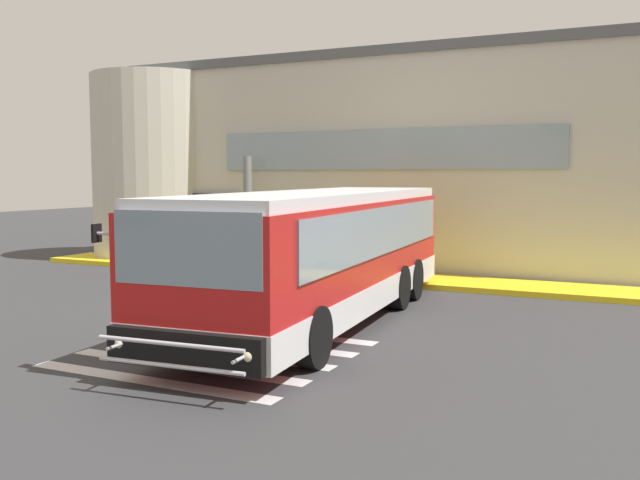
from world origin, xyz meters
TOP-DOWN VIEW (x-y plane):
  - ground_plane at (0.00, 0.00)m, footprint 80.00×90.00m
  - bay_paint_stripes at (2.00, -4.20)m, footprint 4.40×3.96m
  - terminal_building at (-0.66, 11.53)m, footprint 18.67×13.80m
  - boarding_curb at (0.00, 4.80)m, footprint 20.87×2.00m
  - entry_support_column at (-3.32, 5.40)m, footprint 0.28×0.28m
  - bus_main_foreground at (2.45, -1.11)m, footprint 3.45×10.95m
  - passenger_near_column at (-2.52, 4.61)m, footprint 0.59×0.25m
  - passenger_by_doorway at (-1.72, 5.06)m, footprint 0.52×0.50m
  - passenger_at_curb_edge at (-0.23, 4.27)m, footprint 0.40×0.50m
  - safety_bollard_yellow at (-1.59, 3.60)m, footprint 0.18×0.18m

SIDE VIEW (x-z plane):
  - ground_plane at x=0.00m, z-range -0.02..0.00m
  - bay_paint_stripes at x=2.00m, z-range 0.00..0.01m
  - boarding_curb at x=0.00m, z-range 0.00..0.15m
  - safety_bollard_yellow at x=-1.59m, z-range 0.00..0.90m
  - passenger_near_column at x=-2.52m, z-range 0.24..1.92m
  - passenger_at_curb_edge at x=-0.23m, z-range 0.24..1.92m
  - passenger_by_doorway at x=-1.72m, z-range 0.28..1.95m
  - bus_main_foreground at x=2.45m, z-range -0.02..2.68m
  - entry_support_column at x=-3.32m, z-range 0.15..3.63m
  - terminal_building at x=-0.66m, z-range -0.01..6.88m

